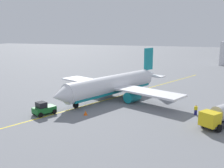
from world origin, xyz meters
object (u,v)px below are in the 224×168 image
at_px(airplane, 114,85).
at_px(refueling_worker, 196,110).
at_px(pushback_tug, 44,109).
at_px(safety_cone_nose, 86,113).

relative_size(airplane, refueling_worker, 17.36).
xyz_separation_m(airplane, pushback_tug, (14.52, -7.25, -1.69)).
bearing_deg(airplane, pushback_tug, -26.53).
xyz_separation_m(airplane, safety_cone_nose, (12.50, -0.53, -2.34)).
relative_size(airplane, safety_cone_nose, 40.91).
distance_m(refueling_worker, safety_cone_nose, 18.31).
xyz_separation_m(pushback_tug, safety_cone_nose, (-2.02, 6.72, -0.65)).
xyz_separation_m(pushback_tug, refueling_worker, (-8.34, 23.89, -0.19)).
bearing_deg(airplane, refueling_worker, 69.64).
bearing_deg(safety_cone_nose, airplane, 177.57).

